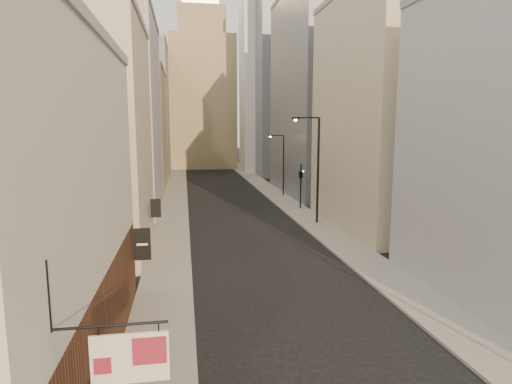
% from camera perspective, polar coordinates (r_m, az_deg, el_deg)
% --- Properties ---
extents(sidewalk_left, '(3.00, 140.00, 0.15)m').
position_cam_1_polar(sidewalk_left, '(61.23, -10.59, 0.20)').
color(sidewalk_left, gray).
rests_on(sidewalk_left, ground).
extents(sidewalk_right, '(3.00, 140.00, 0.15)m').
position_cam_1_polar(sidewalk_right, '(62.35, 1.44, 0.50)').
color(sidewalk_right, gray).
rests_on(sidewalk_right, ground).
extents(near_building_left, '(8.30, 23.04, 12.30)m').
position_cam_1_polar(near_building_left, '(15.92, -30.39, -3.01)').
color(near_building_left, brown).
rests_on(near_building_left, ground).
extents(left_bldg_beige, '(8.00, 12.00, 16.00)m').
position_cam_1_polar(left_bldg_beige, '(32.30, -21.69, 6.43)').
color(left_bldg_beige, tan).
rests_on(left_bldg_beige, ground).
extents(left_bldg_grey, '(8.00, 16.00, 20.00)m').
position_cam_1_polar(left_bldg_grey, '(48.06, -17.84, 9.54)').
color(left_bldg_grey, '#A0A0A6').
rests_on(left_bldg_grey, ground).
extents(left_bldg_tan, '(8.00, 18.00, 17.00)m').
position_cam_1_polar(left_bldg_tan, '(65.92, -15.56, 7.98)').
color(left_bldg_tan, '#8F7E5C').
rests_on(left_bldg_tan, ground).
extents(left_bldg_wingrid, '(8.00, 20.00, 24.00)m').
position_cam_1_polar(left_bldg_wingrid, '(85.90, -14.28, 10.45)').
color(left_bldg_wingrid, gray).
rests_on(left_bldg_wingrid, ground).
extents(right_bldg_beige, '(8.00, 16.00, 20.00)m').
position_cam_1_polar(right_bldg_beige, '(39.57, 16.60, 9.87)').
color(right_bldg_beige, tan).
rests_on(right_bldg_beige, ground).
extents(right_bldg_wingrid, '(8.00, 20.00, 26.00)m').
position_cam_1_polar(right_bldg_wingrid, '(58.35, 7.89, 12.59)').
color(right_bldg_wingrid, gray).
rests_on(right_bldg_wingrid, ground).
extents(highrise, '(21.00, 23.00, 51.20)m').
position_cam_1_polar(highrise, '(88.37, 6.26, 19.52)').
color(highrise, gray).
rests_on(highrise, ground).
extents(clock_tower, '(14.00, 14.00, 44.90)m').
position_cam_1_polar(clock_tower, '(98.06, -7.22, 13.68)').
color(clock_tower, '#8F7E5C').
rests_on(clock_tower, ground).
extents(white_tower, '(8.00, 8.00, 41.50)m').
position_cam_1_polar(white_tower, '(85.52, 0.83, 15.16)').
color(white_tower, silver).
rests_on(white_tower, ground).
extents(streetlamp_mid, '(2.57, 0.28, 9.81)m').
position_cam_1_polar(streetlamp_mid, '(39.36, 7.93, 3.75)').
color(streetlamp_mid, black).
rests_on(streetlamp_mid, ground).
extents(streetlamp_far, '(1.94, 0.98, 7.92)m').
position_cam_1_polar(streetlamp_far, '(55.20, 3.48, 4.07)').
color(streetlamp_far, black).
rests_on(streetlamp_far, ground).
extents(traffic_light_right, '(0.89, 0.89, 5.00)m').
position_cam_1_polar(traffic_light_right, '(46.26, 6.00, 2.45)').
color(traffic_light_right, black).
rests_on(traffic_light_right, ground).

